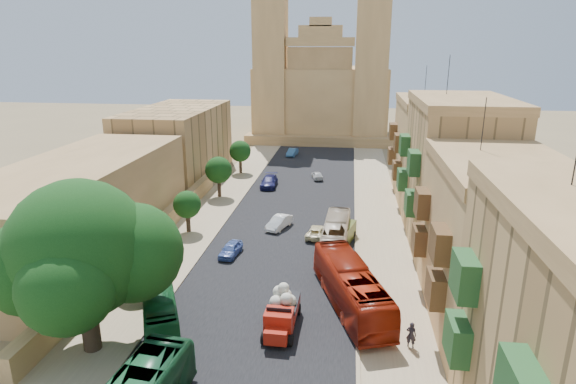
% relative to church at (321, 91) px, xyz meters
% --- Properties ---
extents(road_surface, '(14.00, 140.00, 0.01)m').
position_rel_church_xyz_m(road_surface, '(0.00, -48.61, -9.51)').
color(road_surface, black).
rests_on(road_surface, ground).
extents(sidewalk_east, '(5.00, 140.00, 0.01)m').
position_rel_church_xyz_m(sidewalk_east, '(9.50, -48.61, -9.51)').
color(sidewalk_east, tan).
rests_on(sidewalk_east, ground).
extents(sidewalk_west, '(5.00, 140.00, 0.01)m').
position_rel_church_xyz_m(sidewalk_west, '(-9.50, -48.61, -9.51)').
color(sidewalk_west, tan).
rests_on(sidewalk_west, ground).
extents(kerb_east, '(0.25, 140.00, 0.12)m').
position_rel_church_xyz_m(kerb_east, '(7.00, -48.61, -9.46)').
color(kerb_east, tan).
rests_on(kerb_east, ground).
extents(kerb_west, '(0.25, 140.00, 0.12)m').
position_rel_church_xyz_m(kerb_west, '(-7.00, -48.61, -9.46)').
color(kerb_west, tan).
rests_on(kerb_west, ground).
extents(townhouse_b, '(9.00, 14.00, 14.90)m').
position_rel_church_xyz_m(townhouse_b, '(15.95, -67.61, -3.86)').
color(townhouse_b, tan).
rests_on(townhouse_b, ground).
extents(townhouse_c, '(9.00, 14.00, 17.40)m').
position_rel_church_xyz_m(townhouse_c, '(15.95, -53.61, -2.61)').
color(townhouse_c, tan).
rests_on(townhouse_c, ground).
extents(townhouse_d, '(9.00, 14.00, 15.90)m').
position_rel_church_xyz_m(townhouse_d, '(15.95, -39.61, -3.36)').
color(townhouse_d, tan).
rests_on(townhouse_d, ground).
extents(west_wall, '(1.00, 40.00, 1.80)m').
position_rel_church_xyz_m(west_wall, '(-12.50, -58.61, -8.62)').
color(west_wall, tan).
rests_on(west_wall, ground).
extents(west_building_low, '(10.00, 28.00, 8.40)m').
position_rel_church_xyz_m(west_building_low, '(-18.00, -60.61, -5.32)').
color(west_building_low, '#9D7644').
rests_on(west_building_low, ground).
extents(west_building_mid, '(10.00, 22.00, 10.00)m').
position_rel_church_xyz_m(west_building_mid, '(-18.00, -34.61, -4.52)').
color(west_building_mid, tan).
rests_on(west_building_mid, ground).
extents(church, '(28.00, 22.50, 36.30)m').
position_rel_church_xyz_m(church, '(0.00, 0.00, 0.00)').
color(church, tan).
rests_on(church, ground).
extents(ficus_tree, '(10.94, 10.07, 10.94)m').
position_rel_church_xyz_m(ficus_tree, '(-9.40, -74.61, -3.05)').
color(ficus_tree, '#35261A').
rests_on(ficus_tree, ground).
extents(street_tree_a, '(3.01, 3.01, 4.63)m').
position_rel_church_xyz_m(street_tree_a, '(-10.00, -66.61, -6.42)').
color(street_tree_a, '#35261A').
rests_on(street_tree_a, ground).
extents(street_tree_b, '(2.80, 2.80, 4.30)m').
position_rel_church_xyz_m(street_tree_b, '(-10.00, -54.61, -6.65)').
color(street_tree_b, '#35261A').
rests_on(street_tree_b, ground).
extents(street_tree_c, '(3.33, 3.33, 5.12)m').
position_rel_church_xyz_m(street_tree_c, '(-10.00, -42.61, -6.09)').
color(street_tree_c, '#35261A').
rests_on(street_tree_c, ground).
extents(street_tree_d, '(3.17, 3.17, 4.87)m').
position_rel_church_xyz_m(street_tree_d, '(-10.00, -30.61, -6.26)').
color(street_tree_d, '#35261A').
rests_on(street_tree_d, ground).
extents(red_truck, '(2.12, 5.12, 2.96)m').
position_rel_church_xyz_m(red_truck, '(1.95, -70.85, -8.21)').
color(red_truck, '#AD1B0D').
rests_on(red_truck, ground).
extents(olive_pickup, '(2.67, 4.25, 1.63)m').
position_rel_church_xyz_m(olive_pickup, '(5.67, -55.18, -8.72)').
color(olive_pickup, '#505B22').
rests_on(olive_pickup, ground).
extents(bus_green_north, '(5.62, 8.98, 2.49)m').
position_rel_church_xyz_m(bus_green_north, '(-6.50, -71.04, -8.27)').
color(bus_green_north, '#155C29').
rests_on(bus_green_north, ground).
extents(bus_red_east, '(6.17, 11.77, 3.20)m').
position_rel_church_xyz_m(bus_red_east, '(6.50, -67.44, -7.91)').
color(bus_red_east, '#981F0C').
rests_on(bus_red_east, ground).
extents(bus_cream_east, '(2.61, 9.51, 2.63)m').
position_rel_church_xyz_m(bus_cream_east, '(5.06, -56.48, -8.20)').
color(bus_cream_east, beige).
rests_on(bus_cream_east, ground).
extents(car_blue_a, '(1.83, 3.65, 1.19)m').
position_rel_church_xyz_m(car_blue_a, '(-4.29, -59.83, -8.92)').
color(car_blue_a, '#4863AD').
rests_on(car_blue_a, ground).
extents(car_white_a, '(2.54, 4.11, 1.28)m').
position_rel_church_xyz_m(car_white_a, '(-0.94, -52.54, -8.88)').
color(car_white_a, white).
rests_on(car_white_a, ground).
extents(car_cream, '(2.36, 4.09, 1.07)m').
position_rel_church_xyz_m(car_cream, '(3.18, -54.42, -8.98)').
color(car_cream, beige).
rests_on(car_cream, ground).
extents(car_dkblue, '(2.21, 5.04, 1.44)m').
position_rel_church_xyz_m(car_dkblue, '(-4.54, -37.44, -8.79)').
color(car_dkblue, '#14174B').
rests_on(car_dkblue, ground).
extents(car_white_b, '(2.08, 3.52, 1.12)m').
position_rel_church_xyz_m(car_white_b, '(1.62, -32.77, -8.95)').
color(car_white_b, silver).
rests_on(car_white_b, ground).
extents(car_blue_b, '(1.79, 3.95, 1.26)m').
position_rel_church_xyz_m(car_blue_b, '(-3.72, -18.19, -8.89)').
color(car_blue_b, '#366592').
rests_on(car_blue_b, ground).
extents(pedestrian_a, '(0.74, 0.61, 1.75)m').
position_rel_church_xyz_m(pedestrian_a, '(10.29, -71.91, -8.64)').
color(pedestrian_a, black).
rests_on(pedestrian_a, ground).
extents(pedestrian_c, '(0.40, 0.88, 1.47)m').
position_rel_church_xyz_m(pedestrian_c, '(7.50, -65.71, -8.78)').
color(pedestrian_c, '#373739').
rests_on(pedestrian_c, ground).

